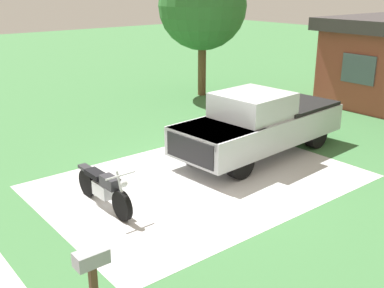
{
  "coord_description": "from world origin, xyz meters",
  "views": [
    {
      "loc": [
        8.32,
        -7.03,
        4.79
      ],
      "look_at": [
        -0.4,
        -0.01,
        0.9
      ],
      "focal_mm": 43.44,
      "sensor_mm": 36.0,
      "label": 1
    }
  ],
  "objects": [
    {
      "name": "driveway_pad",
      "position": [
        0.0,
        0.0,
        0.0
      ],
      "size": [
        5.49,
        7.88,
        0.01
      ],
      "primitive_type": "cube",
      "color": "#B8B8B8",
      "rests_on": "ground"
    },
    {
      "name": "pickup_truck",
      "position": [
        -0.5,
        2.67,
        0.95
      ],
      "size": [
        2.4,
        5.75,
        1.9
      ],
      "color": "black",
      "rests_on": "ground"
    },
    {
      "name": "motorcycle",
      "position": [
        -0.26,
        -2.64,
        0.47
      ],
      "size": [
        2.21,
        0.7,
        1.09
      ],
      "color": "black",
      "rests_on": "ground"
    },
    {
      "name": "ground_plane",
      "position": [
        0.0,
        0.0,
        0.0
      ],
      "size": [
        80.0,
        80.0,
        0.0
      ],
      "primitive_type": "plane",
      "color": "#3B6E3D"
    },
    {
      "name": "shade_tree",
      "position": [
        -7.46,
        6.25,
        3.88
      ],
      "size": [
        3.78,
        3.78,
        5.79
      ],
      "color": "brown",
      "rests_on": "ground"
    },
    {
      "name": "mailbox",
      "position": [
        3.06,
        -4.61,
        0.98
      ],
      "size": [
        0.26,
        0.48,
        1.26
      ],
      "color": "#4C3823",
      "rests_on": "ground"
    }
  ]
}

